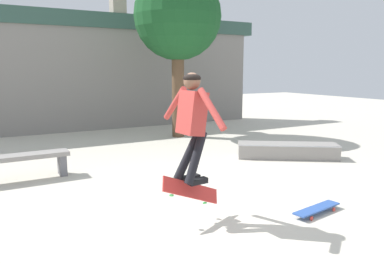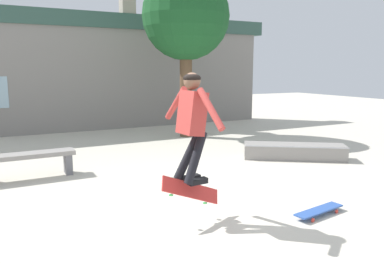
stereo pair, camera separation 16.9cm
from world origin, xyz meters
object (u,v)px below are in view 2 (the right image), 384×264
park_bench (28,160)px  skateboard_flipping (191,190)px  skate_ledge (294,151)px  skater (192,118)px  skateboard_resting (319,210)px  tree_right (186,18)px

park_bench → skateboard_flipping: (1.74, -3.03, 0.07)m
skate_ledge → skater: skater is taller
skater → skateboard_resting: 2.14m
skateboard_flipping → skate_ledge: bearing=25.1°
park_bench → skater: (1.76, -3.03, 1.00)m
tree_right → skateboard_resting: 7.12m
tree_right → park_bench: tree_right is taller
skate_ledge → skater: size_ratio=1.50×
skateboard_flipping → skateboard_resting: size_ratio=1.03×
skate_ledge → park_bench: bearing=-156.9°
skateboard_flipping → skater: bearing=-8.9°
park_bench → skateboard_resting: size_ratio=1.89×
skateboard_resting → skater: bearing=150.5°
tree_right → skater: bearing=-115.2°
skateboard_flipping → skateboard_resting: skateboard_flipping is taller
park_bench → skateboard_resting: park_bench is taller
skater → skateboard_resting: (1.60, -0.61, -1.27)m
skater → tree_right: bearing=59.5°
skate_ledge → skateboard_resting: (-1.92, -2.63, -0.10)m
park_bench → tree_right: bearing=29.5°
skate_ledge → skateboard_resting: 3.26m
park_bench → skateboard_flipping: skateboard_flipping is taller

